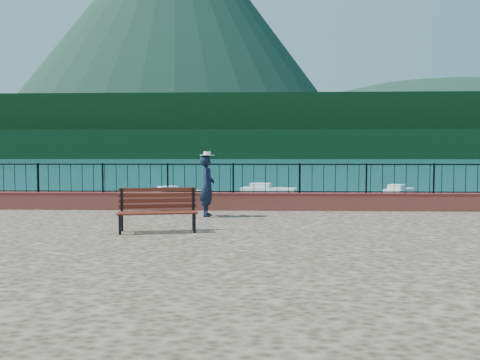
# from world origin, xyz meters

# --- Properties ---
(ground) EXTENTS (2000.00, 2000.00, 0.00)m
(ground) POSITION_xyz_m (0.00, 0.00, 0.00)
(ground) COLOR #19596B
(ground) RESTS_ON ground
(promenade) EXTENTS (30.00, 20.00, 1.20)m
(promenade) POSITION_xyz_m (0.00, -6.00, 0.60)
(promenade) COLOR #332821
(promenade) RESTS_ON ground
(parapet) EXTENTS (28.00, 0.46, 0.58)m
(parapet) POSITION_xyz_m (0.00, 3.70, 1.49)
(parapet) COLOR #A1403A
(parapet) RESTS_ON promenade
(railing) EXTENTS (27.00, 0.05, 0.95)m
(railing) POSITION_xyz_m (0.00, 3.70, 2.25)
(railing) COLOR black
(railing) RESTS_ON parapet
(dock) EXTENTS (2.00, 16.00, 0.30)m
(dock) POSITION_xyz_m (-2.00, 12.00, 0.15)
(dock) COLOR #2D231C
(dock) RESTS_ON ground
(far_forest) EXTENTS (900.00, 60.00, 18.00)m
(far_forest) POSITION_xyz_m (0.00, 300.00, 9.00)
(far_forest) COLOR black
(far_forest) RESTS_ON ground
(foothills) EXTENTS (900.00, 120.00, 44.00)m
(foothills) POSITION_xyz_m (0.00, 360.00, 22.00)
(foothills) COLOR black
(foothills) RESTS_ON ground
(volcano) EXTENTS (560.00, 560.00, 380.00)m
(volcano) POSITION_xyz_m (-120.00, 700.00, 190.00)
(volcano) COLOR #142D23
(volcano) RESTS_ON ground
(companion_hill) EXTENTS (448.00, 384.00, 180.00)m
(companion_hill) POSITION_xyz_m (220.00, 560.00, 0.00)
(companion_hill) COLOR #142D23
(companion_hill) RESTS_ON ground
(park_bench) EXTENTS (1.96, 0.95, 1.05)m
(park_bench) POSITION_xyz_m (-1.90, -0.75, 1.51)
(park_bench) COLOR black
(park_bench) RESTS_ON promenade
(person) EXTENTS (0.46, 0.68, 1.83)m
(person) POSITION_xyz_m (-1.00, 2.08, 2.11)
(person) COLOR black
(person) RESTS_ON promenade
(hat) EXTENTS (0.44, 0.44, 0.12)m
(hat) POSITION_xyz_m (-1.00, 2.08, 3.09)
(hat) COLOR white
(hat) RESTS_ON person
(boat_0) EXTENTS (4.07, 1.87, 0.80)m
(boat_0) POSITION_xyz_m (-8.37, 6.53, 0.40)
(boat_0) COLOR silver
(boat_0) RESTS_ON ground
(boat_1) EXTENTS (3.59, 2.97, 0.80)m
(boat_1) POSITION_xyz_m (2.97, 13.83, 0.40)
(boat_1) COLOR white
(boat_1) RESTS_ON ground
(boat_2) EXTENTS (3.61, 3.92, 0.80)m
(boat_2) POSITION_xyz_m (6.27, 13.47, 0.40)
(boat_2) COLOR silver
(boat_2) RESTS_ON ground
(boat_3) EXTENTS (3.68, 2.93, 0.80)m
(boat_3) POSITION_xyz_m (-5.37, 21.50, 0.40)
(boat_3) COLOR silver
(boat_3) RESTS_ON ground
(boat_4) EXTENTS (4.45, 2.38, 0.80)m
(boat_4) POSITION_xyz_m (1.42, 24.82, 0.40)
(boat_4) COLOR white
(boat_4) RESTS_ON ground
(boat_5) EXTENTS (3.03, 3.50, 0.80)m
(boat_5) POSITION_xyz_m (11.36, 24.13, 0.40)
(boat_5) COLOR silver
(boat_5) RESTS_ON ground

